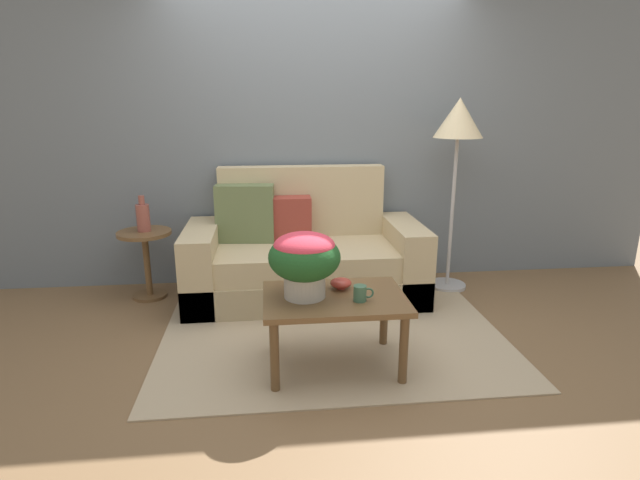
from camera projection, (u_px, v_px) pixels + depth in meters
ground_plane at (334, 339)px, 3.45m from camera, size 14.00×14.00×0.00m
wall_back at (315, 118)px, 4.32m from camera, size 6.40×0.12×2.88m
area_rug at (333, 337)px, 3.47m from camera, size 2.36×1.67×0.01m
couch at (302, 259)px, 4.15m from camera, size 1.91×0.87×1.05m
coffee_table at (334, 306)px, 3.00m from camera, size 0.85×0.60×0.47m
side_table at (146, 252)px, 4.09m from camera, size 0.43×0.43×0.57m
floor_lamp at (458, 130)px, 4.05m from camera, size 0.40×0.40×1.61m
potted_plant at (304, 258)px, 2.91m from camera, size 0.42×0.42×0.39m
coffee_mug at (361, 293)px, 2.89m from camera, size 0.12×0.08×0.09m
snack_bowl at (341, 283)px, 3.09m from camera, size 0.13×0.13×0.07m
table_vase at (143, 217)px, 4.02m from camera, size 0.11×0.11×0.29m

